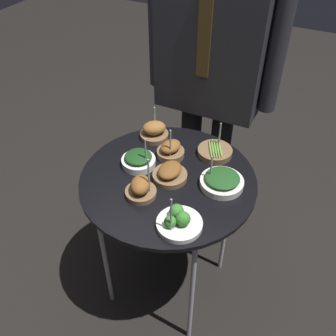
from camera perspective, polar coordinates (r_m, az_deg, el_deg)
The scene contains 11 objects.
ground_plane at distance 2.06m, azimuth 0.00°, elevation -16.94°, with size 8.00×8.00×0.00m, color black.
serving_cart at distance 1.52m, azimuth 0.00°, elevation -2.90°, with size 0.70×0.70×0.74m.
bowl_roast_center at distance 1.68m, azimuth -2.12°, elevation 5.65°, with size 0.13×0.13×0.14m.
bowl_roast_mid_right at distance 1.46m, azimuth 0.27°, elevation -0.82°, with size 0.14×0.14×0.06m.
bowl_broccoli_mid_left at distance 1.29m, azimuth 1.63°, elevation -8.08°, with size 0.16×0.16×0.17m.
bowl_roast_far_rim at distance 1.39m, azimuth -4.18°, elevation -3.08°, with size 0.12×0.12×0.17m.
bowl_roast_back_right at distance 1.57m, azimuth 0.40°, elevation 2.74°, with size 0.12×0.12×0.15m.
bowl_asparagus_front_left at distance 1.60m, azimuth 7.17°, elevation 2.52°, with size 0.15×0.15×0.13m.
bowl_spinach_near_rim at distance 1.45m, azimuth 8.20°, elevation -1.98°, with size 0.17×0.17×0.13m.
bowl_spinach_front_right at distance 1.53m, azimuth -4.51°, elevation 1.24°, with size 0.14×0.14×0.15m.
waiter_figure at distance 1.69m, azimuth 6.74°, elevation 16.25°, with size 0.61×0.23×1.65m.
Camera 1 is at (0.48, -0.99, 1.74)m, focal length 40.00 mm.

